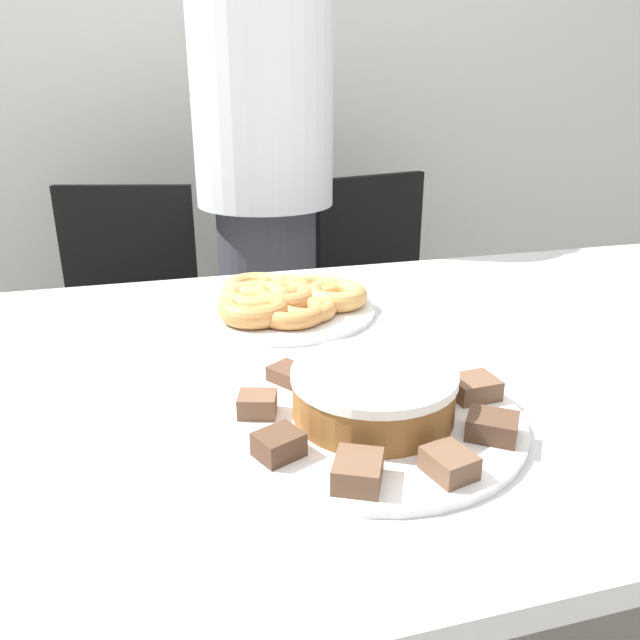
% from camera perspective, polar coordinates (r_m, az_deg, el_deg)
% --- Properties ---
extents(wall_back, '(8.00, 0.05, 2.60)m').
position_cam_1_polar(wall_back, '(2.43, -10.58, 23.94)').
color(wall_back, silver).
rests_on(wall_back, ground_plane).
extents(table, '(1.98, 0.99, 0.77)m').
position_cam_1_polar(table, '(0.97, 0.66, -7.85)').
color(table, silver).
rests_on(table, ground_plane).
extents(person_standing, '(0.37, 0.37, 1.73)m').
position_cam_1_polar(person_standing, '(1.73, -5.06, 12.52)').
color(person_standing, '#383842').
rests_on(person_standing, ground_plane).
extents(office_chair_left, '(0.54, 0.54, 0.88)m').
position_cam_1_polar(office_chair_left, '(1.90, -17.41, -3.06)').
color(office_chair_left, black).
rests_on(office_chair_left, ground_plane).
extents(office_chair_right, '(0.54, 0.54, 0.88)m').
position_cam_1_polar(office_chair_right, '(2.03, 6.70, -0.64)').
color(office_chair_right, black).
rests_on(office_chair_right, ground_plane).
extents(plate_cake, '(0.37, 0.37, 0.01)m').
position_cam_1_polar(plate_cake, '(0.79, 4.84, -8.92)').
color(plate_cake, white).
rests_on(plate_cake, table).
extents(plate_donuts, '(0.33, 0.33, 0.01)m').
position_cam_1_polar(plate_donuts, '(1.15, -3.28, 0.97)').
color(plate_donuts, white).
rests_on(plate_donuts, table).
extents(frosted_cake, '(0.20, 0.20, 0.06)m').
position_cam_1_polar(frosted_cake, '(0.77, 4.92, -6.61)').
color(frosted_cake, brown).
rests_on(frosted_cake, plate_cake).
extents(lamington_0, '(0.06, 0.06, 0.03)m').
position_cam_1_polar(lamington_0, '(0.70, -3.80, -11.29)').
color(lamington_0, '#513828').
rests_on(lamington_0, plate_cake).
extents(lamington_1, '(0.07, 0.07, 0.03)m').
position_cam_1_polar(lamington_1, '(0.66, 3.48, -13.63)').
color(lamington_1, brown).
rests_on(lamington_1, plate_cake).
extents(lamington_2, '(0.05, 0.06, 0.03)m').
position_cam_1_polar(lamington_2, '(0.68, 11.74, -12.69)').
color(lamington_2, brown).
rests_on(lamington_2, plate_cake).
extents(lamington_3, '(0.07, 0.07, 0.03)m').
position_cam_1_polar(lamington_3, '(0.76, 15.46, -9.35)').
color(lamington_3, '#513828').
rests_on(lamington_3, plate_cake).
extents(lamington_4, '(0.06, 0.05, 0.03)m').
position_cam_1_polar(lamington_4, '(0.84, 13.88, -6.00)').
color(lamington_4, brown).
rests_on(lamington_4, plate_cake).
extents(lamington_5, '(0.07, 0.07, 0.02)m').
position_cam_1_polar(lamington_5, '(0.90, 8.93, -4.05)').
color(lamington_5, brown).
rests_on(lamington_5, plate_cake).
extents(lamington_6, '(0.05, 0.05, 0.02)m').
position_cam_1_polar(lamington_6, '(0.90, 2.71, -3.56)').
color(lamington_6, '#513828').
rests_on(lamington_6, plate_cake).
extents(lamington_7, '(0.06, 0.06, 0.02)m').
position_cam_1_polar(lamington_7, '(0.86, -2.86, -4.94)').
color(lamington_7, brown).
rests_on(lamington_7, plate_cake).
extents(lamington_8, '(0.06, 0.05, 0.03)m').
position_cam_1_polar(lamington_8, '(0.78, -5.75, -7.66)').
color(lamington_8, brown).
rests_on(lamington_8, plate_cake).
extents(donut_0, '(0.12, 0.12, 0.04)m').
position_cam_1_polar(donut_0, '(1.14, -3.31, 2.11)').
color(donut_0, '#C68447').
rests_on(donut_0, plate_donuts).
extents(donut_1, '(0.12, 0.12, 0.04)m').
position_cam_1_polar(donut_1, '(1.15, 1.39, 2.28)').
color(donut_1, tan).
rests_on(donut_1, plate_donuts).
extents(donut_2, '(0.10, 0.10, 0.03)m').
position_cam_1_polar(donut_2, '(1.20, -0.36, 2.92)').
color(donut_2, tan).
rests_on(donut_2, plate_donuts).
extents(donut_3, '(0.11, 0.11, 0.03)m').
position_cam_1_polar(donut_3, '(1.19, -3.43, 2.81)').
color(donut_3, '#C68447').
rests_on(donut_3, plate_donuts).
extents(donut_4, '(0.13, 0.13, 0.04)m').
position_cam_1_polar(donut_4, '(1.19, -5.86, 2.87)').
color(donut_4, tan).
rests_on(donut_4, plate_donuts).
extents(donut_5, '(0.13, 0.13, 0.04)m').
position_cam_1_polar(donut_5, '(1.13, -5.96, 1.91)').
color(donut_5, tan).
rests_on(donut_5, plate_donuts).
extents(donut_6, '(0.12, 0.12, 0.04)m').
position_cam_1_polar(donut_6, '(1.08, -6.03, 0.96)').
color(donut_6, '#C68447').
rests_on(donut_6, plate_donuts).
extents(donut_7, '(0.12, 0.12, 0.03)m').
position_cam_1_polar(donut_7, '(1.08, -2.69, 0.78)').
color(donut_7, '#C68447').
rests_on(donut_7, plate_donuts).
extents(donut_8, '(0.11, 0.11, 0.03)m').
position_cam_1_polar(donut_8, '(1.09, -1.31, 1.08)').
color(donut_8, '#D18E4C').
rests_on(donut_8, plate_donuts).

